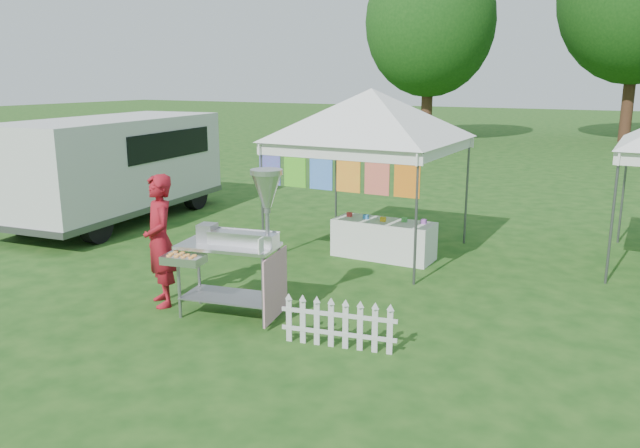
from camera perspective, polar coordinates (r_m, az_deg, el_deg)
The scene contains 8 objects.
ground at distance 8.85m, azimuth -4.95°, elevation -7.93°, with size 120.00×120.00×0.00m, color #184413.
canopy_main at distance 11.33m, azimuth 4.73°, elevation 12.20°, with size 4.24×4.24×3.45m.
tree_left at distance 32.73m, azimuth 10.03°, elevation 17.77°, with size 6.40×6.40×9.53m.
donut_cart at distance 8.30m, azimuth -7.13°, elevation -0.73°, with size 1.49×1.25×2.04m.
vendor at distance 9.08m, azimuth -14.42°, elevation -1.50°, with size 0.69×0.45×1.89m, color maroon.
cargo_van at distance 14.86m, azimuth -18.02°, elevation 5.12°, with size 2.85×5.77×2.31m.
picket_fence at distance 7.60m, azimuth 1.68°, elevation -9.25°, with size 1.42×0.30×0.56m.
display_table at distance 11.30m, azimuth 5.82°, elevation -1.40°, with size 1.80×0.70×0.68m, color white.
Camera 1 is at (4.59, -6.86, 3.21)m, focal length 35.00 mm.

